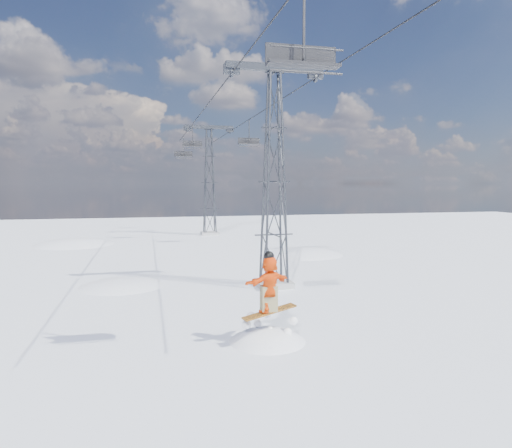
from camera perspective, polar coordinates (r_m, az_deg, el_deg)
The scene contains 10 objects.
ground at distance 16.70m, azimuth 7.15°, elevation -13.85°, with size 120.00×120.00×0.00m, color white.
snow_terrain at distance 39.01m, azimuth -11.74°, elevation -17.63°, with size 39.00×37.00×22.00m.
lift_tower_near at distance 23.65m, azimuth 2.27°, elevation 5.23°, with size 5.20×1.80×11.43m.
lift_tower_far at distance 48.20m, azimuth -5.84°, elevation 5.12°, with size 5.20×1.80×11.43m.
haul_cables at distance 35.29m, azimuth -2.92°, elevation 13.95°, with size 4.46×51.00×0.06m.
snowboarder_jump at distance 16.78m, azimuth 1.40°, elevation -19.61°, with size 4.40×4.40×7.12m.
lift_chair_near at distance 13.27m, azimuth 5.87°, elevation 20.03°, with size 2.03×0.58×2.52m.
lift_chair_mid at distance 39.67m, azimuth -0.89°, elevation 10.26°, with size 1.87×0.54×2.32m.
lift_chair_far at distance 43.14m, azimuth -7.93°, elevation 9.85°, with size 1.83×0.53×2.27m.
lift_chair_extra at distance 53.73m, azimuth -9.05°, elevation 8.60°, with size 2.10×0.60×2.60m.
Camera 1 is at (-5.61, -14.77, 5.40)m, focal length 32.00 mm.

